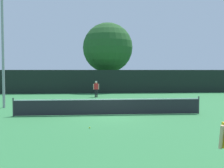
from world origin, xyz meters
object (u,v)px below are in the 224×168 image
tennis_ball (90,128)px  light_pole (3,42)px  parked_car_near (114,83)px  player_receiving (96,88)px  large_tree (108,48)px

tennis_ball → light_pole: light_pole is taller
light_pole → parked_car_near: size_ratio=1.83×
player_receiving → light_pole: bearing=45.9°
tennis_ball → large_tree: 23.33m
light_pole → player_receiving: bearing=45.9°
parked_car_near → light_pole: bearing=-124.6°
tennis_ball → light_pole: 10.55m
light_pole → tennis_ball: bearing=-50.6°
large_tree → player_receiving: bearing=-101.8°
player_receiving → light_pole: (-6.71, -6.93, 3.65)m
player_receiving → tennis_ball: bearing=87.3°
large_tree → parked_car_near: large_tree is taller
large_tree → parked_car_near: 6.13m
player_receiving → parked_car_near: size_ratio=0.36×
player_receiving → parked_car_near: parked_car_near is taller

